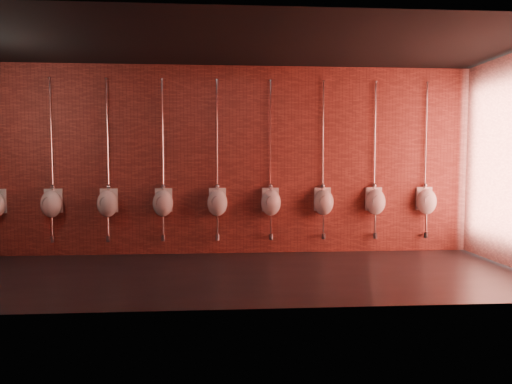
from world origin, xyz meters
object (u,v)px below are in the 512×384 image
(urinal_2, at_px, (108,202))
(urinal_6, at_px, (324,201))
(urinal_3, at_px, (163,202))
(urinal_8, at_px, (426,200))
(urinal_5, at_px, (271,201))
(urinal_4, at_px, (217,202))
(urinal_7, at_px, (375,201))
(urinal_1, at_px, (51,203))

(urinal_2, xyz_separation_m, urinal_6, (3.64, 0.00, 0.00))
(urinal_2, height_order, urinal_3, same)
(urinal_2, xyz_separation_m, urinal_8, (5.46, 0.00, 0.00))
(urinal_2, distance_m, urinal_5, 2.73)
(urinal_2, xyz_separation_m, urinal_5, (2.73, 0.00, 0.00))
(urinal_4, bearing_deg, urinal_3, 180.00)
(urinal_3, height_order, urinal_7, same)
(urinal_3, bearing_deg, urinal_6, 0.00)
(urinal_3, distance_m, urinal_7, 3.64)
(urinal_6, bearing_deg, urinal_1, 180.00)
(urinal_2, height_order, urinal_8, same)
(urinal_3, xyz_separation_m, urinal_5, (1.82, 0.00, 0.00))
(urinal_7, bearing_deg, urinal_8, 0.00)
(urinal_3, bearing_deg, urinal_5, 0.00)
(urinal_3, xyz_separation_m, urinal_6, (2.73, 0.00, 0.00))
(urinal_5, bearing_deg, urinal_1, 180.00)
(urinal_3, height_order, urinal_6, same)
(urinal_2, bearing_deg, urinal_7, 0.00)
(urinal_1, distance_m, urinal_6, 4.55)
(urinal_5, bearing_deg, urinal_4, 180.00)
(urinal_2, height_order, urinal_6, same)
(urinal_1, distance_m, urinal_2, 0.91)
(urinal_1, xyz_separation_m, urinal_4, (2.73, 0.00, 0.00))
(urinal_4, bearing_deg, urinal_8, 0.00)
(urinal_1, xyz_separation_m, urinal_3, (1.82, 0.00, 0.00))
(urinal_8, bearing_deg, urinal_2, 180.00)
(urinal_1, relative_size, urinal_6, 1.00)
(urinal_4, height_order, urinal_6, same)
(urinal_6, height_order, urinal_7, same)
(urinal_2, height_order, urinal_5, same)
(urinal_5, height_order, urinal_8, same)
(urinal_5, relative_size, urinal_8, 1.00)
(urinal_3, bearing_deg, urinal_4, 0.00)
(urinal_2, relative_size, urinal_3, 1.00)
(urinal_6, height_order, urinal_8, same)
(urinal_8, bearing_deg, urinal_7, 180.00)
(urinal_3, height_order, urinal_4, same)
(urinal_1, xyz_separation_m, urinal_5, (3.64, 0.00, 0.00))
(urinal_5, relative_size, urinal_7, 1.00)
(urinal_7, bearing_deg, urinal_3, 180.00)
(urinal_3, relative_size, urinal_8, 1.00)
(urinal_4, xyz_separation_m, urinal_5, (0.91, 0.00, 0.00))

